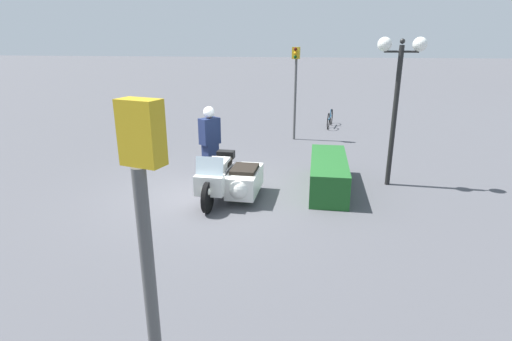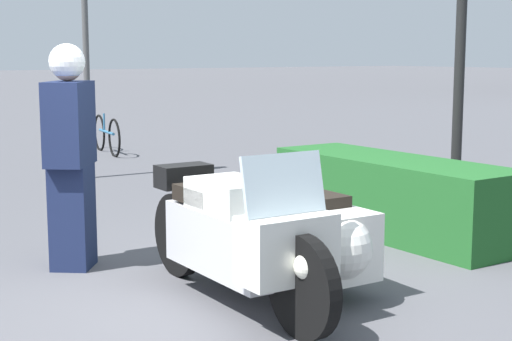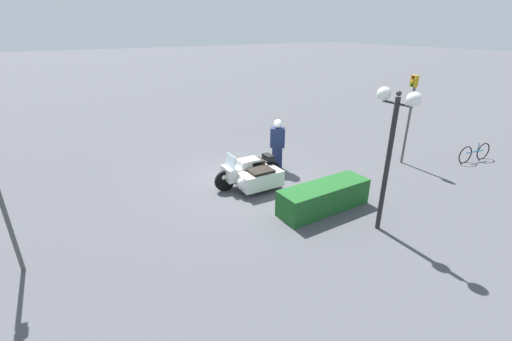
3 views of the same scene
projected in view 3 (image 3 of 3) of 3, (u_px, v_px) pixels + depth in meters
ground_plane at (250, 180)px, 11.75m from camera, size 160.00×160.00×0.00m
police_motorcycle at (252, 175)px, 10.95m from camera, size 2.40×1.30×1.17m
officer_rider at (277, 144)px, 12.25m from camera, size 0.59×0.56×1.88m
hedge_bush_curbside at (324, 197)px, 9.75m from camera, size 2.78×0.87×0.76m
twin_lamp_post at (394, 126)px, 7.89m from camera, size 0.33×1.11×3.59m
traffic_light_far at (410, 107)px, 12.40m from camera, size 0.22×0.29×3.29m
bicycle_parked at (474, 153)px, 13.27m from camera, size 1.69×0.29×0.74m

